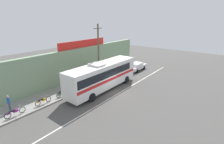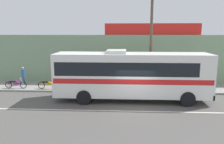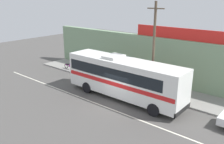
{
  "view_description": "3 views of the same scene",
  "coord_description": "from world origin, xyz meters",
  "px_view_note": "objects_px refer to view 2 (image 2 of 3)",
  "views": [
    {
      "loc": [
        -15.63,
        -11.87,
        9.11
      ],
      "look_at": [
        1.89,
        1.71,
        1.88
      ],
      "focal_mm": 26.6,
      "sensor_mm": 36.0,
      "label": 1
    },
    {
      "loc": [
        -0.77,
        -14.38,
        5.06
      ],
      "look_at": [
        -1.7,
        2.36,
        2.0
      ],
      "focal_mm": 35.13,
      "sensor_mm": 36.0,
      "label": 2
    },
    {
      "loc": [
        11.8,
        -14.21,
        8.78
      ],
      "look_at": [
        -1.63,
        1.73,
        2.13
      ],
      "focal_mm": 38.39,
      "sensor_mm": 36.0,
      "label": 3
    }
  ],
  "objects_px": {
    "utility_pole": "(151,40)",
    "motorcycle_green": "(77,84)",
    "motorcycle_blue": "(15,84)",
    "pedestrian_far_left": "(88,76)",
    "motorcycle_black": "(48,84)",
    "intercity_bus": "(131,73)",
    "pedestrian_far_right": "(23,74)"
  },
  "relations": [
    {
      "from": "utility_pole",
      "to": "motorcycle_green",
      "type": "height_order",
      "value": "utility_pole"
    },
    {
      "from": "motorcycle_blue",
      "to": "pedestrian_far_left",
      "type": "relative_size",
      "value": 1.15
    },
    {
      "from": "utility_pole",
      "to": "motorcycle_black",
      "type": "height_order",
      "value": "utility_pole"
    },
    {
      "from": "motorcycle_green",
      "to": "motorcycle_black",
      "type": "relative_size",
      "value": 1.03
    },
    {
      "from": "utility_pole",
      "to": "motorcycle_green",
      "type": "distance_m",
      "value": 7.36
    },
    {
      "from": "intercity_bus",
      "to": "motorcycle_black",
      "type": "height_order",
      "value": "intercity_bus"
    },
    {
      "from": "motorcycle_blue",
      "to": "motorcycle_green",
      "type": "distance_m",
      "value": 5.5
    },
    {
      "from": "utility_pole",
      "to": "motorcycle_blue",
      "type": "bearing_deg",
      "value": 178.7
    },
    {
      "from": "motorcycle_black",
      "to": "motorcycle_blue",
      "type": "bearing_deg",
      "value": -179.8
    },
    {
      "from": "motorcycle_green",
      "to": "motorcycle_blue",
      "type": "bearing_deg",
      "value": 179.85
    },
    {
      "from": "intercity_bus",
      "to": "pedestrian_far_left",
      "type": "bearing_deg",
      "value": 137.91
    },
    {
      "from": "utility_pole",
      "to": "pedestrian_far_left",
      "type": "relative_size",
      "value": 4.85
    },
    {
      "from": "intercity_bus",
      "to": "motorcycle_blue",
      "type": "relative_size",
      "value": 5.77
    },
    {
      "from": "pedestrian_far_right",
      "to": "motorcycle_blue",
      "type": "bearing_deg",
      "value": -94.57
    },
    {
      "from": "motorcycle_black",
      "to": "pedestrian_far_right",
      "type": "relative_size",
      "value": 1.1
    },
    {
      "from": "pedestrian_far_left",
      "to": "motorcycle_green",
      "type": "bearing_deg",
      "value": -127.11
    },
    {
      "from": "motorcycle_green",
      "to": "utility_pole",
      "type": "bearing_deg",
      "value": -2.31
    },
    {
      "from": "motorcycle_blue",
      "to": "pedestrian_far_left",
      "type": "distance_m",
      "value": 6.4
    },
    {
      "from": "intercity_bus",
      "to": "motorcycle_blue",
      "type": "height_order",
      "value": "intercity_bus"
    },
    {
      "from": "pedestrian_far_left",
      "to": "intercity_bus",
      "type": "bearing_deg",
      "value": -42.09
    },
    {
      "from": "utility_pole",
      "to": "pedestrian_far_left",
      "type": "distance_m",
      "value": 6.52
    },
    {
      "from": "pedestrian_far_right",
      "to": "pedestrian_far_left",
      "type": "bearing_deg",
      "value": -2.99
    },
    {
      "from": "motorcycle_blue",
      "to": "pedestrian_far_right",
      "type": "bearing_deg",
      "value": 85.43
    },
    {
      "from": "intercity_bus",
      "to": "utility_pole",
      "type": "distance_m",
      "value": 3.59
    },
    {
      "from": "motorcycle_blue",
      "to": "motorcycle_green",
      "type": "height_order",
      "value": "same"
    },
    {
      "from": "motorcycle_blue",
      "to": "motorcycle_black",
      "type": "height_order",
      "value": "same"
    },
    {
      "from": "motorcycle_blue",
      "to": "pedestrian_far_right",
      "type": "height_order",
      "value": "pedestrian_far_right"
    },
    {
      "from": "motorcycle_green",
      "to": "pedestrian_far_right",
      "type": "relative_size",
      "value": 1.13
    },
    {
      "from": "motorcycle_black",
      "to": "pedestrian_far_right",
      "type": "height_order",
      "value": "pedestrian_far_right"
    },
    {
      "from": "intercity_bus",
      "to": "utility_pole",
      "type": "xyz_separation_m",
      "value": [
        1.69,
        2.14,
        2.34
      ]
    },
    {
      "from": "motorcycle_green",
      "to": "pedestrian_far_left",
      "type": "bearing_deg",
      "value": 52.89
    },
    {
      "from": "pedestrian_far_left",
      "to": "pedestrian_far_right",
      "type": "bearing_deg",
      "value": 177.01
    }
  ]
}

